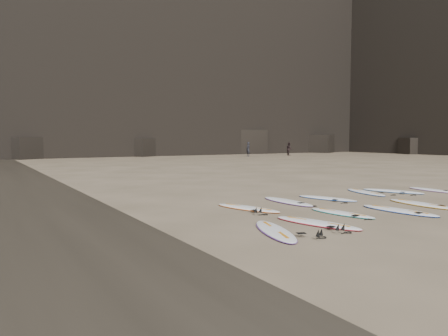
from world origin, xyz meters
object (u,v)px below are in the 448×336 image
object	(u,v)px
surfboard_3	(399,210)
surfboard_2	(342,213)
surfboard_4	(421,204)
surfboard_7	(327,198)
surfboard_1	(317,223)
person_a	(248,149)
surfboard_8	(366,192)
surfboard_5	(248,208)
person_b	(289,149)
surfboard_10	(431,190)
surfboard_6	(288,201)
surfboard_0	(275,231)
surfboard_9	(393,191)

from	to	relation	value
surfboard_3	surfboard_2	bearing A→B (deg)	158.61
surfboard_4	surfboard_7	bearing A→B (deg)	126.84
surfboard_1	surfboard_3	size ratio (longest dim) A/B	0.99
surfboard_1	surfboard_7	distance (m)	5.22
surfboard_2	person_a	distance (m)	42.92
surfboard_1	surfboard_8	bearing A→B (deg)	17.16
surfboard_2	surfboard_8	world-z (taller)	surfboard_8
surfboard_5	person_b	world-z (taller)	person_b
surfboard_8	surfboard_10	world-z (taller)	surfboard_8
surfboard_3	surfboard_6	size ratio (longest dim) A/B	1.02
surfboard_7	person_b	world-z (taller)	person_b
surfboard_1	surfboard_0	bearing A→B (deg)	173.45
surfboard_2	surfboard_8	distance (m)	5.83
surfboard_1	surfboard_2	xyz separation A→B (m)	(1.80, 0.83, -0.01)
surfboard_7	surfboard_9	size ratio (longest dim) A/B	0.93
surfboard_3	surfboard_9	distance (m)	5.52
surfboard_4	surfboard_8	world-z (taller)	surfboard_4
surfboard_6	person_b	world-z (taller)	person_b
surfboard_0	surfboard_9	xyz separation A→B (m)	(9.61, 4.05, -0.00)
surfboard_10	surfboard_2	bearing A→B (deg)	-158.52
surfboard_10	surfboard_5	bearing A→B (deg)	-174.66
surfboard_2	surfboard_10	size ratio (longest dim) A/B	0.98
surfboard_2	surfboard_4	size ratio (longest dim) A/B	0.88
surfboard_7	surfboard_0	bearing A→B (deg)	-163.77
surfboard_4	surfboard_5	xyz separation A→B (m)	(-5.89, 2.41, -0.00)
surfboard_0	surfboard_4	distance (m)	7.38
surfboard_2	surfboard_10	world-z (taller)	surfboard_10
surfboard_0	person_b	distance (m)	49.10
surfboard_5	surfboard_9	world-z (taller)	surfboard_9
surfboard_3	surfboard_8	distance (m)	4.84
surfboard_0	surfboard_4	bearing A→B (deg)	27.39
surfboard_9	person_a	world-z (taller)	person_a
surfboard_5	person_b	size ratio (longest dim) A/B	1.49
surfboard_10	person_b	bearing A→B (deg)	65.59
surfboard_4	surfboard_7	distance (m)	3.38
surfboard_0	person_a	distance (m)	45.62
surfboard_3	surfboard_8	xyz separation A→B (m)	(2.83, 3.92, -0.00)
surfboard_7	surfboard_9	xyz separation A→B (m)	(4.17, 0.22, 0.00)
surfboard_8	surfboard_10	xyz separation A→B (m)	(3.29, -0.91, -0.00)
surfboard_7	surfboard_5	bearing A→B (deg)	167.08
surfboard_6	surfboard_7	size ratio (longest dim) A/B	1.09
surfboard_10	person_a	bearing A→B (deg)	74.55
surfboard_5	surfboard_7	bearing A→B (deg)	-11.69
surfboard_4	surfboard_10	world-z (taller)	surfboard_4
person_b	person_a	bearing A→B (deg)	106.40
surfboard_6	surfboard_9	distance (m)	6.07
surfboard_1	surfboard_5	xyz separation A→B (m)	(-0.24, 3.17, -0.00)
surfboard_0	person_b	xyz separation A→B (m)	(31.03, 38.05, 0.84)
surfboard_5	surfboard_6	bearing A→B (deg)	-3.95
surfboard_1	surfboard_6	xyz separation A→B (m)	(1.89, 3.68, -0.00)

